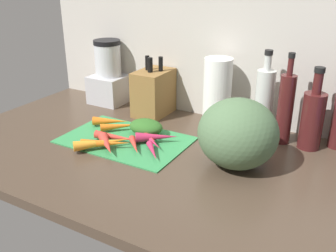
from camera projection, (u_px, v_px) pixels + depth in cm
name	position (u px, v px, depth cm)	size (l,w,h in cm)	color
ground_plane	(194.00, 166.00, 116.57)	(170.00, 80.00, 3.00)	#47382B
wall_back	(245.00, 41.00, 135.09)	(170.00, 3.00, 60.00)	#BCB7AD
cutting_board	(125.00, 139.00, 129.67)	(41.83, 27.53, 0.80)	#338C4C
carrot_0	(148.00, 133.00, 130.26)	(2.58, 2.58, 12.63)	red
carrot_1	(153.00, 151.00, 118.30)	(2.10, 2.10, 11.20)	#B2264C
carrot_2	(117.00, 137.00, 126.91)	(2.77, 2.77, 15.70)	red
carrot_3	(149.00, 138.00, 126.14)	(2.71, 2.71, 16.30)	#B2264C
carrot_4	(150.00, 136.00, 128.38)	(2.51, 2.51, 11.17)	orange
carrot_5	(147.00, 136.00, 127.53)	(3.27, 3.27, 10.34)	red
carrot_6	(106.00, 143.00, 122.10)	(3.21, 3.21, 15.51)	orange
carrot_7	(110.00, 121.00, 139.43)	(3.20, 3.20, 12.65)	orange
carrot_8	(157.00, 137.00, 126.29)	(3.47, 3.47, 13.88)	#B2264C
carrot_9	(107.00, 145.00, 121.16)	(3.33, 3.33, 12.85)	red
carrot_10	(135.00, 145.00, 121.89)	(2.17, 2.17, 11.21)	red
carrot_11	(121.00, 126.00, 135.76)	(2.71, 2.71, 14.12)	orange
carrot_12	(102.00, 143.00, 122.41)	(3.33, 3.33, 17.75)	orange
carrot_greens_pile	(146.00, 127.00, 132.08)	(12.09, 9.30, 5.12)	#2D6023
winter_squash	(238.00, 134.00, 109.92)	(23.27, 22.89, 20.54)	#4C6B47
knife_block	(154.00, 92.00, 149.61)	(11.34, 16.57, 22.99)	olive
blender_appliance	(109.00, 76.00, 161.67)	(14.43, 14.43, 26.61)	#B2B2B7
paper_towel_roll	(217.00, 93.00, 137.31)	(10.01, 10.01, 25.04)	white
bottle_0	(264.00, 102.00, 129.72)	(6.20, 6.20, 29.67)	silver
bottle_1	(285.00, 108.00, 124.13)	(5.12, 5.12, 30.11)	#471919
bottle_2	(312.00, 118.00, 121.04)	(7.13, 7.13, 26.64)	#471919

